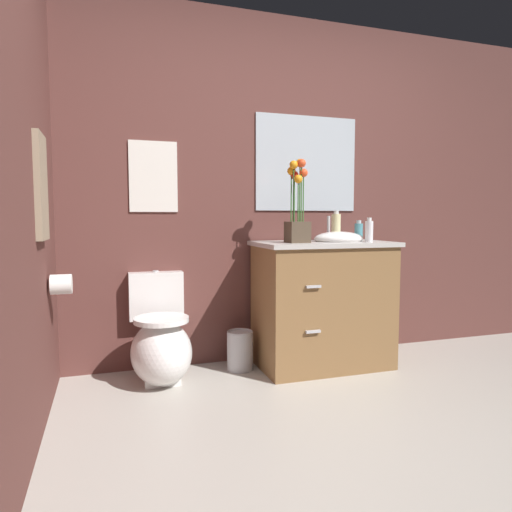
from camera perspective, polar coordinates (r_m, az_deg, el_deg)
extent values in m
plane|color=#B2ADA3|center=(2.17, 20.29, -24.32)|extent=(10.12, 10.12, 0.00)
cube|color=brown|center=(3.51, 5.56, 8.07)|extent=(4.72, 0.05, 2.50)
cube|color=brown|center=(2.03, -28.06, 10.00)|extent=(0.05, 4.80, 2.50)
ellipsoid|color=white|center=(3.01, -11.65, -11.68)|extent=(0.38, 0.48, 0.40)
cube|color=white|center=(3.09, -11.72, -13.38)|extent=(0.22, 0.26, 0.18)
cube|color=white|center=(3.21, -12.32, -4.77)|extent=(0.36, 0.13, 0.32)
cylinder|color=white|center=(2.93, -11.68, -7.76)|extent=(0.34, 0.34, 0.03)
cylinder|color=#B7B7BC|center=(3.19, -12.37, -1.94)|extent=(0.04, 0.04, 0.02)
cube|color=brown|center=(3.28, 8.27, -6.18)|extent=(0.90, 0.52, 0.85)
cube|color=#BCB7B2|center=(3.23, 8.36, 1.51)|extent=(0.94, 0.56, 0.03)
ellipsoid|color=white|center=(3.28, 10.24, 2.15)|extent=(0.36, 0.26, 0.10)
cylinder|color=#B7B7BC|center=(3.42, 8.99, 3.44)|extent=(0.02, 0.02, 0.18)
cube|color=#B7B7BC|center=(2.93, 7.16, -3.80)|extent=(0.10, 0.02, 0.02)
cube|color=#B7B7BC|center=(2.98, 7.10, -9.30)|extent=(0.10, 0.02, 0.02)
cube|color=#4C3D2D|center=(3.08, 5.16, 2.97)|extent=(0.14, 0.14, 0.14)
cylinder|color=#386B2D|center=(3.09, 5.90, 7.26)|extent=(0.01, 0.01, 0.32)
sphere|color=#EA4C23|center=(3.10, 5.93, 10.23)|extent=(0.06, 0.06, 0.06)
cylinder|color=#386B2D|center=(3.12, 5.46, 7.86)|extent=(0.01, 0.01, 0.39)
sphere|color=orange|center=(3.14, 5.49, 11.43)|extent=(0.06, 0.06, 0.06)
cylinder|color=#386B2D|center=(3.11, 4.84, 7.13)|extent=(0.01, 0.01, 0.31)
sphere|color=red|center=(3.12, 4.86, 9.98)|extent=(0.06, 0.06, 0.06)
cylinder|color=#386B2D|center=(3.09, 4.40, 7.39)|extent=(0.01, 0.01, 0.34)
sphere|color=orange|center=(3.11, 4.42, 10.48)|extent=(0.06, 0.06, 0.06)
cylinder|color=#386B2D|center=(3.06, 4.68, 7.76)|extent=(0.01, 0.01, 0.37)
sphere|color=orange|center=(3.08, 4.71, 11.23)|extent=(0.06, 0.06, 0.06)
cylinder|color=#386B2D|center=(3.04, 5.21, 6.89)|extent=(0.01, 0.01, 0.28)
sphere|color=orange|center=(3.05, 5.23, 9.50)|extent=(0.06, 0.06, 0.06)
cylinder|color=#386B2D|center=(3.07, 5.66, 7.85)|extent=(0.01, 0.01, 0.38)
sphere|color=#EA4C23|center=(3.09, 5.69, 11.40)|extent=(0.06, 0.06, 0.06)
cylinder|color=teal|center=(3.48, 12.63, 2.94)|extent=(0.06, 0.06, 0.12)
cylinder|color=#B7B7BC|center=(3.48, 12.65, 4.16)|extent=(0.03, 0.03, 0.02)
cylinder|color=white|center=(3.28, 13.87, 2.98)|extent=(0.06, 0.06, 0.14)
cylinder|color=silver|center=(3.28, 13.90, 4.45)|extent=(0.03, 0.03, 0.02)
cylinder|color=beige|center=(3.34, 9.91, 3.50)|extent=(0.07, 0.07, 0.19)
cylinder|color=silver|center=(3.34, 9.94, 5.35)|extent=(0.04, 0.04, 0.02)
cylinder|color=#B7B7BC|center=(3.23, -1.99, -11.72)|extent=(0.18, 0.18, 0.26)
torus|color=#B7B7BC|center=(3.19, -2.00, -9.40)|extent=(0.18, 0.18, 0.01)
cube|color=silver|center=(3.21, -12.63, 9.59)|extent=(0.32, 0.01, 0.47)
cube|color=#B2BCC6|center=(3.51, 6.30, 11.33)|extent=(0.80, 0.01, 0.70)
cube|color=gray|center=(2.51, -25.13, 7.74)|extent=(0.03, 0.28, 0.52)
cylinder|color=white|center=(2.75, -23.03, -3.25)|extent=(0.11, 0.11, 0.11)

